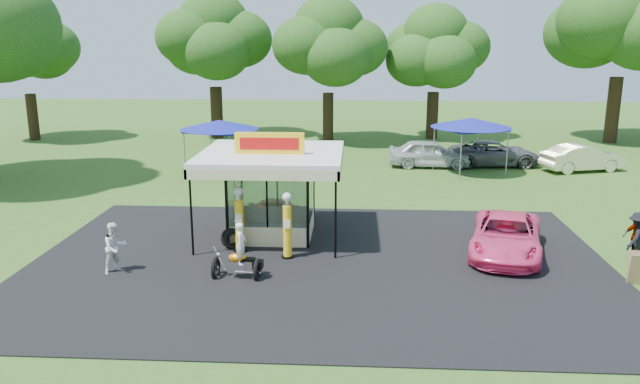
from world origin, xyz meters
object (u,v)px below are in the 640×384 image
Objects in this scene: kiosk_car at (280,209)px; spectator_east_b at (638,237)px; spectator_east_a at (637,238)px; bg_car_d at (494,153)px; gas_pump_left at (239,222)px; tent_east at (471,123)px; tent_west at (219,125)px; a_frame_sign at (638,268)px; bg_car_e at (582,158)px; motorcycle at (240,256)px; spectator_west at (115,248)px; gas_station_kiosk at (272,192)px; bg_car_c at (430,153)px; bg_car_b at (293,152)px; pink_sedan at (506,236)px; gas_pump_right at (287,227)px.

spectator_east_b reaches higher than kiosk_car.
spectator_east_a reaches higher than bg_car_d.
tent_east is at bearing 53.56° from gas_pump_left.
a_frame_sign is at bearing -43.13° from tent_west.
bg_car_d is (-0.51, 18.94, 0.23)m from a_frame_sign.
gas_pump_left is at bearing -126.44° from tent_east.
gas_pump_left is 0.52× the size of bg_car_e.
motorcycle reaches higher than a_frame_sign.
spectator_west is 27.48m from bg_car_e.
a_frame_sign is at bearing -81.72° from tent_east.
tent_east reaches higher than tent_west.
spectator_west is 15.72m from tent_west.
gas_station_kiosk reaches higher than gas_pump_left.
motorcycle is at bearing -170.22° from a_frame_sign.
spectator_east_a is at bearing 12.50° from motorcycle.
gas_pump_left reaches higher than motorcycle.
bg_car_c is at bearing 4.88° from spectator_west.
motorcycle reaches higher than bg_car_d.
spectator_east_b is 0.35× the size of bg_car_e.
spectator_east_a is at bearing -10.31° from gas_station_kiosk.
motorcycle is 18.88m from bg_car_b.
motorcycle is at bearing -79.69° from gas_pump_left.
motorcycle is at bearing -75.76° from tent_west.
bg_car_c is (8.17, 18.54, 0.07)m from motorcycle.
bg_car_b is at bearing 134.29° from pink_sedan.
gas_station_kiosk is at bearing 169.15° from a_frame_sign.
spectator_east_b reaches higher than bg_car_e.
tent_east reaches higher than bg_car_d.
gas_station_kiosk reaches higher than spectator_west.
spectator_east_a is at bearing 150.55° from bg_car_e.
kiosk_car is at bearing 89.11° from motorcycle.
tent_east is at bearing -125.74° from bg_car_c.
bg_car_b is 12.29m from bg_car_d.
gas_station_kiosk is 12.99m from a_frame_sign.
gas_pump_left is 0.46× the size of bg_car_b.
motorcycle is 22.71m from bg_car_d.
gas_pump_right is 4.92m from kiosk_car.
tent_west is at bearing 98.30° from bg_car_d.
bg_car_d is at bearing 52.99° from gas_pump_left.
bg_car_b is 1.09× the size of bg_car_c.
bg_car_c is (-4.50, 18.29, 0.31)m from a_frame_sign.
gas_pump_right reaches higher than spectator_west.
kiosk_car is 14.06m from bg_car_c.
tent_west is (-4.51, 9.12, 2.33)m from kiosk_car.
bg_car_b is at bearing 37.43° from tent_west.
kiosk_car is 0.57× the size of bg_car_c.
bg_car_c is (7.69, 11.77, 0.36)m from kiosk_car.
spectator_east_a is 17.15m from bg_car_c.
spectator_east_b is at bearing 12.57° from pink_sedan.
a_frame_sign is at bearing -19.51° from gas_station_kiosk.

